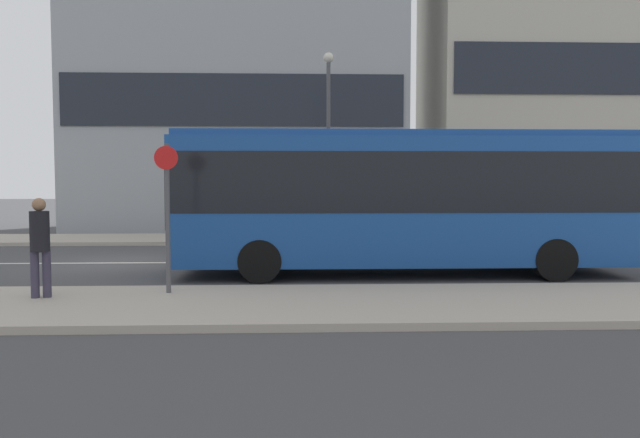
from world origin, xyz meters
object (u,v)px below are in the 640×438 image
Objects in this scene: city_bus at (400,194)px; pedestrian_near_stop at (40,241)px; parked_car_0 at (512,228)px; street_lamp at (328,126)px; bus_stop_sign at (167,206)px.

pedestrian_near_stop is at bearing -155.59° from city_bus.
pedestrian_near_stop reaches higher than parked_car_0.
bus_stop_sign is at bearing -109.13° from street_lamp.
pedestrian_near_stop is at bearing -142.05° from parked_car_0.
parked_car_0 is at bearing 42.49° from bus_stop_sign.
city_bus is 1.62× the size of street_lamp.
bus_stop_sign is (2.21, 0.40, 0.60)m from pedestrian_near_stop.
parked_car_0 is (4.79, 5.89, -1.28)m from city_bus.
street_lamp is (-6.13, 1.40, 3.52)m from parked_car_0.
pedestrian_near_stop is at bearing -169.66° from bus_stop_sign.
city_bus reaches higher than parked_car_0.
city_bus is 7.74m from street_lamp.
bus_stop_sign is at bearing -137.51° from parked_car_0.
bus_stop_sign is (-4.90, -2.99, -0.17)m from city_bus.
city_bus is 7.92m from pedestrian_near_stop.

